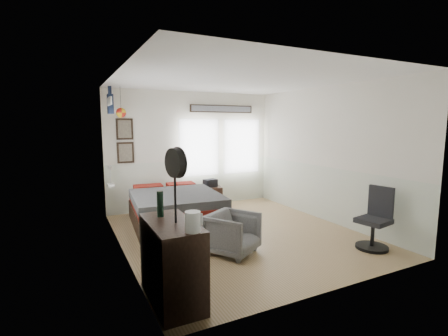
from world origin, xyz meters
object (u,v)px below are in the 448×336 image
at_px(nightstand, 210,197).
at_px(dresser, 172,261).
at_px(task_chair, 375,224).
at_px(bed, 174,209).
at_px(armchair, 233,233).

bearing_deg(nightstand, dresser, -108.05).
xyz_separation_m(dresser, task_chair, (3.33, 0.06, -0.05)).
distance_m(bed, nightstand, 1.54).
bearing_deg(armchair, dresser, -176.71).
relative_size(bed, armchair, 3.26).
relative_size(dresser, task_chair, 1.02).
height_order(armchair, nightstand, armchair).
bearing_deg(task_chair, dresser, 171.19).
relative_size(bed, dresser, 2.25).
height_order(bed, task_chair, task_chair).
bearing_deg(bed, nightstand, 44.10).
bearing_deg(bed, dresser, -103.26).
distance_m(armchair, nightstand, 2.75).
bearing_deg(dresser, bed, 71.75).
bearing_deg(task_chair, armchair, 149.14).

